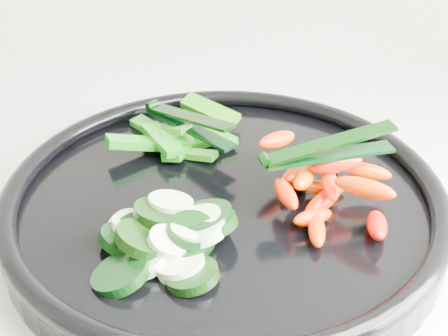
{
  "coord_description": "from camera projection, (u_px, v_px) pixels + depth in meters",
  "views": [
    {
      "loc": [
        0.1,
        1.23,
        1.26
      ],
      "look_at": [
        0.07,
        1.66,
        0.99
      ],
      "focal_mm": 50.0,
      "sensor_mm": 36.0,
      "label": 1
    }
  ],
  "objects": [
    {
      "name": "veggie_tray",
      "position": [
        224.0,
        202.0,
        0.53
      ],
      "size": [
        0.38,
        0.38,
        0.04
      ],
      "color": "black",
      "rests_on": "counter"
    },
    {
      "name": "cucumber_pile",
      "position": [
        165.0,
        235.0,
        0.47
      ],
      "size": [
        0.12,
        0.13,
        0.04
      ],
      "color": "black",
      "rests_on": "veggie_tray"
    },
    {
      "name": "carrot_pile",
      "position": [
        322.0,
        180.0,
        0.52
      ],
      "size": [
        0.12,
        0.16,
        0.05
      ],
      "color": "#F73E00",
      "rests_on": "veggie_tray"
    },
    {
      "name": "pepper_pile",
      "position": [
        180.0,
        136.0,
        0.6
      ],
      "size": [
        0.12,
        0.12,
        0.04
      ],
      "color": "#0B6A0A",
      "rests_on": "veggie_tray"
    },
    {
      "name": "tong_carrot",
      "position": [
        326.0,
        150.0,
        0.5
      ],
      "size": [
        0.11,
        0.05,
        0.02
      ],
      "color": "black",
      "rests_on": "carrot_pile"
    },
    {
      "name": "tong_pepper",
      "position": [
        187.0,
        121.0,
        0.59
      ],
      "size": [
        0.09,
        0.09,
        0.02
      ],
      "color": "black",
      "rests_on": "pepper_pile"
    }
  ]
}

